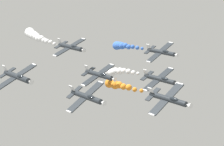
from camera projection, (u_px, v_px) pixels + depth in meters
airplane_lead at (168, 99)px, 82.65m from camera, size 8.45×10.35×5.10m
smoke_trail_lead at (115, 85)px, 98.94m from camera, size 6.20×17.24×4.00m
airplane_left_inner at (160, 79)px, 98.09m from camera, size 8.87×10.35×4.24m
smoke_trail_left_inner at (108, 74)px, 116.46m from camera, size 5.92×21.24×6.78m
airplane_right_inner at (87, 97)px, 84.75m from camera, size 8.51×10.35×5.00m
airplane_left_outer at (99, 75)px, 98.81m from camera, size 8.97×10.35×3.99m
airplane_right_outer at (161, 52)px, 111.21m from camera, size 8.76×10.35×4.49m
smoke_trail_right_outer at (121, 46)px, 129.28m from camera, size 7.60×18.95×3.97m
airplane_trailing at (17, 77)px, 84.67m from camera, size 8.94×10.35×4.07m
airplane_high_slot at (71, 47)px, 105.18m from camera, size 9.10×10.35×3.64m
smoke_trail_high_slot at (34, 35)px, 122.96m from camera, size 6.12×21.60×2.98m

